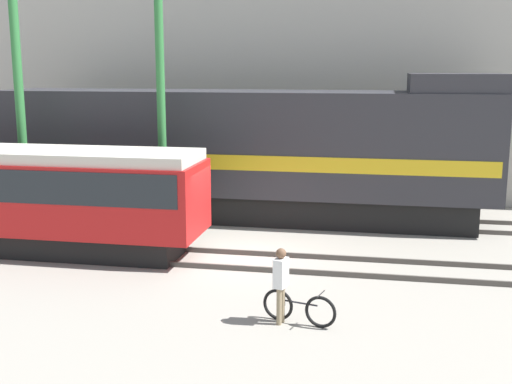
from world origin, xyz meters
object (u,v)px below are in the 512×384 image
at_px(streetcar, 22,193).
at_px(utility_pole_center, 161,83).
at_px(person, 281,278).
at_px(freight_locomotive, 246,152).
at_px(bicycle, 299,308).
at_px(utility_pole_left, 20,104).

bearing_deg(streetcar, utility_pole_center, 37.39).
bearing_deg(person, utility_pole_center, 126.08).
height_order(streetcar, person, streetcar).
height_order(freight_locomotive, utility_pole_center, utility_pole_center).
distance_m(freight_locomotive, person, 9.67).
xyz_separation_m(streetcar, bicycle, (8.58, -3.96, -1.37)).
xyz_separation_m(person, utility_pole_left, (-9.64, 6.60, 3.12)).
relative_size(freight_locomotive, utility_pole_center, 1.79).
xyz_separation_m(bicycle, utility_pole_left, (-10.02, 6.55, 3.76)).
bearing_deg(bicycle, person, -172.55).
height_order(streetcar, bicycle, streetcar).
height_order(freight_locomotive, bicycle, freight_locomotive).
distance_m(streetcar, utility_pole_left, 3.81).
height_order(freight_locomotive, streetcar, freight_locomotive).
bearing_deg(person, bicycle, 7.45).
xyz_separation_m(streetcar, utility_pole_left, (-1.44, 2.59, 2.39)).
distance_m(streetcar, person, 9.16).
distance_m(streetcar, utility_pole_center, 5.26).
height_order(utility_pole_left, utility_pole_center, utility_pole_center).
xyz_separation_m(freight_locomotive, utility_pole_center, (-2.16, -2.59, 2.42)).
xyz_separation_m(freight_locomotive, streetcar, (-5.55, -5.18, -0.66)).
bearing_deg(freight_locomotive, streetcar, -136.99).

